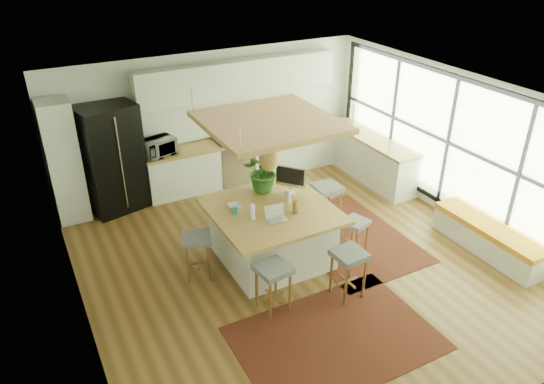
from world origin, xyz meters
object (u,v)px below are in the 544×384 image
stool_left_side (198,256)px  laptop (277,213)px  island (272,234)px  monitor (291,179)px  stool_near_left (273,289)px  fridge (112,163)px  stool_right_front (354,235)px  island_plant (263,175)px  stool_near_right (348,274)px  stool_right_back (326,206)px  microwave (158,145)px

stool_left_side → laptop: 1.40m
island → monitor: (0.52, 0.31, 0.72)m
stool_left_side → laptop: laptop is taller
stool_near_left → laptop: size_ratio=2.27×
fridge → stool_right_front: fridge is taller
stool_near_left → stool_right_front: bearing=18.1°
fridge → island_plant: fridge is taller
stool_near_right → monitor: size_ratio=1.44×
stool_left_side → stool_near_right: bearing=-39.6°
stool_near_left → stool_right_front: stool_near_left is taller
stool_right_back → island_plant: island_plant is taller
island → microwave: 3.05m
fridge → stool_left_side: (0.61, -2.77, -0.57)m
monitor → microwave: size_ratio=0.85×
island → stool_right_back: island is taller
stool_left_side → stool_right_back: bearing=8.5°
stool_near_right → laptop: laptop is taller
laptop → island_plant: bearing=79.7°
island → stool_near_left: island is taller
island → laptop: (-0.09, -0.35, 0.58)m
stool_right_back → monitor: bearing=-167.5°
stool_near_left → stool_near_right: bearing=-11.0°
fridge → stool_left_side: bearing=-90.7°
stool_right_front → stool_left_side: size_ratio=0.88×
island → laptop: laptop is taller
island_plant → stool_right_front: bearing=-46.3°
stool_right_back → island_plant: size_ratio=1.07×
stool_near_right → monitor: (-0.03, 1.65, 0.83)m
island → monitor: bearing=31.4°
fridge → island: size_ratio=1.11×
stool_right_front → island_plant: island_plant is taller
stool_right_back → microwave: microwave is taller
stool_right_front → laptop: bearing=172.8°
stool_near_right → monitor: monitor is taller
stool_near_left → stool_left_side: 1.40m
stool_right_front → monitor: (-0.74, 0.84, 0.83)m
monitor → island_plant: (-0.35, 0.31, 0.02)m
stool_near_left → stool_left_side: stool_near_left is taller
microwave → island_plant: 2.46m
fridge → stool_near_left: size_ratio=2.77×
fridge → stool_right_front: bearing=-61.0°
fridge → stool_right_back: bearing=-49.7°
monitor → microwave: monitor is taller
island → microwave: size_ratio=3.04×
stool_right_front → stool_left_side: bearing=165.4°
monitor → stool_near_left: bearing=-76.8°
island → laptop: 0.69m
island_plant → microwave: bearing=116.5°
stool_right_back → stool_left_side: 2.63m
island → stool_near_left: 1.26m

